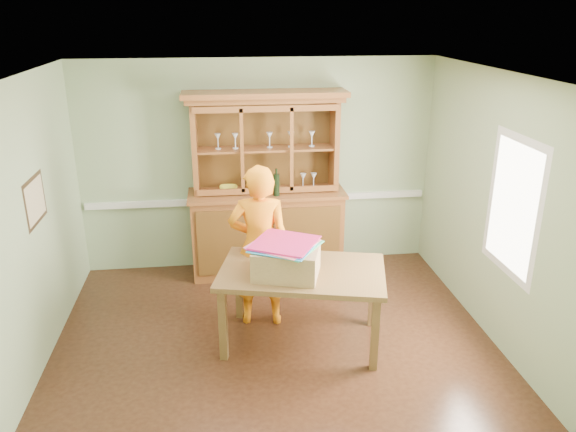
{
  "coord_description": "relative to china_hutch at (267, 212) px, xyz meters",
  "views": [
    {
      "loc": [
        -0.49,
        -4.97,
        3.25
      ],
      "look_at": [
        0.19,
        0.4,
        1.24
      ],
      "focal_mm": 35.0,
      "sensor_mm": 36.0,
      "label": 1
    }
  ],
  "objects": [
    {
      "name": "ceiling",
      "position": [
        -0.08,
        -1.74,
        1.89
      ],
      "size": [
        4.5,
        4.5,
        0.0
      ],
      "primitive_type": "plane",
      "rotation": [
        3.14,
        0.0,
        0.0
      ],
      "color": "white",
      "rests_on": "wall_back"
    },
    {
      "name": "wall_back",
      "position": [
        -0.08,
        0.26,
        0.54
      ],
      "size": [
        4.5,
        0.0,
        4.5
      ],
      "primitive_type": "plane",
      "rotation": [
        1.57,
        0.0,
        0.0
      ],
      "color": "#8EA67C",
      "rests_on": "floor"
    },
    {
      "name": "floor",
      "position": [
        -0.08,
        -1.74,
        -0.81
      ],
      "size": [
        4.5,
        4.5,
        0.0
      ],
      "primitive_type": "plane",
      "color": "#472716",
      "rests_on": "ground"
    },
    {
      "name": "wall_right",
      "position": [
        2.17,
        -1.74,
        0.54
      ],
      "size": [
        0.0,
        4.0,
        4.0
      ],
      "primitive_type": "plane",
      "rotation": [
        1.57,
        0.0,
        -1.57
      ],
      "color": "#8EA67C",
      "rests_on": "floor"
    },
    {
      "name": "wall_front",
      "position": [
        -0.08,
        -3.74,
        0.54
      ],
      "size": [
        4.5,
        0.0,
        4.5
      ],
      "primitive_type": "plane",
      "rotation": [
        -1.57,
        0.0,
        0.0
      ],
      "color": "#8EA67C",
      "rests_on": "floor"
    },
    {
      "name": "window_panel",
      "position": [
        2.15,
        -2.04,
        0.69
      ],
      "size": [
        0.03,
        0.96,
        1.36
      ],
      "color": "silver",
      "rests_on": "wall_right"
    },
    {
      "name": "kite_stack",
      "position": [
        0.01,
        -1.79,
        0.31
      ],
      "size": [
        0.77,
        0.77,
        0.04
      ],
      "rotation": [
        0.0,
        0.0,
        0.97
      ],
      "color": "#39C37F",
      "rests_on": "cardboard_box"
    },
    {
      "name": "person",
      "position": [
        -0.19,
        -1.27,
        0.08
      ],
      "size": [
        0.69,
        0.49,
        1.78
      ],
      "primitive_type": "imported",
      "rotation": [
        0.0,
        0.0,
        3.04
      ],
      "color": "orange",
      "rests_on": "floor"
    },
    {
      "name": "framed_map",
      "position": [
        -2.31,
        -1.44,
        0.74
      ],
      "size": [
        0.03,
        0.6,
        0.46
      ],
      "color": "#332414",
      "rests_on": "wall_left"
    },
    {
      "name": "wall_left",
      "position": [
        -2.33,
        -1.74,
        0.54
      ],
      "size": [
        0.0,
        4.0,
        4.0
      ],
      "primitive_type": "plane",
      "rotation": [
        1.57,
        0.0,
        1.57
      ],
      "color": "#8EA67C",
      "rests_on": "floor"
    },
    {
      "name": "cardboard_box",
      "position": [
        0.03,
        -1.82,
        0.14
      ],
      "size": [
        0.72,
        0.64,
        0.28
      ],
      "primitive_type": "cube",
      "rotation": [
        0.0,
        0.0,
        -0.29
      ],
      "color": "tan",
      "rests_on": "dining_table"
    },
    {
      "name": "china_hutch",
      "position": [
        0.0,
        0.0,
        0.0
      ],
      "size": [
        1.98,
        0.65,
        2.33
      ],
      "color": "brown",
      "rests_on": "floor"
    },
    {
      "name": "dining_table",
      "position": [
        0.2,
        -1.73,
        -0.1
      ],
      "size": [
        1.81,
        1.34,
        0.81
      ],
      "rotation": [
        0.0,
        0.0,
        -0.24
      ],
      "color": "brown",
      "rests_on": "floor"
    },
    {
      "name": "chair_rail",
      "position": [
        -0.08,
        0.24,
        0.09
      ],
      "size": [
        4.41,
        0.05,
        0.08
      ],
      "primitive_type": "cube",
      "color": "silver",
      "rests_on": "wall_back"
    }
  ]
}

